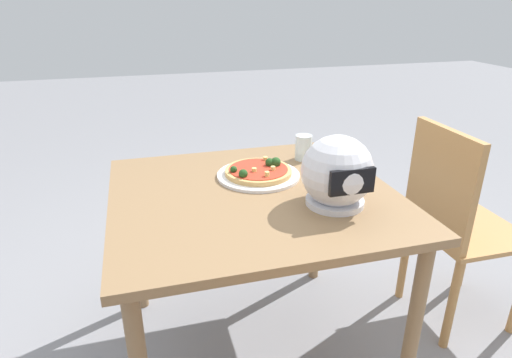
# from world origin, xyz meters

# --- Properties ---
(ground_plane) EXTENTS (14.00, 14.00, 0.00)m
(ground_plane) POSITION_xyz_m (0.00, 0.00, 0.00)
(ground_plane) COLOR gray
(dining_table) EXTENTS (0.99, 0.93, 0.72)m
(dining_table) POSITION_xyz_m (0.00, 0.00, 0.63)
(dining_table) COLOR olive
(dining_table) RESTS_ON ground
(pizza_plate) EXTENTS (0.32, 0.32, 0.01)m
(pizza_plate) POSITION_xyz_m (-0.06, -0.13, 0.73)
(pizza_plate) COLOR white
(pizza_plate) RESTS_ON dining_table
(pizza) EXTENTS (0.26, 0.26, 0.05)m
(pizza) POSITION_xyz_m (-0.06, -0.13, 0.74)
(pizza) COLOR tan
(pizza) RESTS_ON pizza_plate
(motorcycle_helmet) EXTENTS (0.24, 0.24, 0.24)m
(motorcycle_helmet) POSITION_xyz_m (-0.24, 0.17, 0.83)
(motorcycle_helmet) COLOR silver
(motorcycle_helmet) RESTS_ON dining_table
(drinking_glass) EXTENTS (0.07, 0.07, 0.11)m
(drinking_glass) POSITION_xyz_m (-0.29, -0.26, 0.77)
(drinking_glass) COLOR silver
(drinking_glass) RESTS_ON dining_table
(chair_side) EXTENTS (0.41, 0.41, 0.90)m
(chair_side) POSITION_xyz_m (-0.86, 0.03, 0.51)
(chair_side) COLOR #B7844C
(chair_side) RESTS_ON ground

